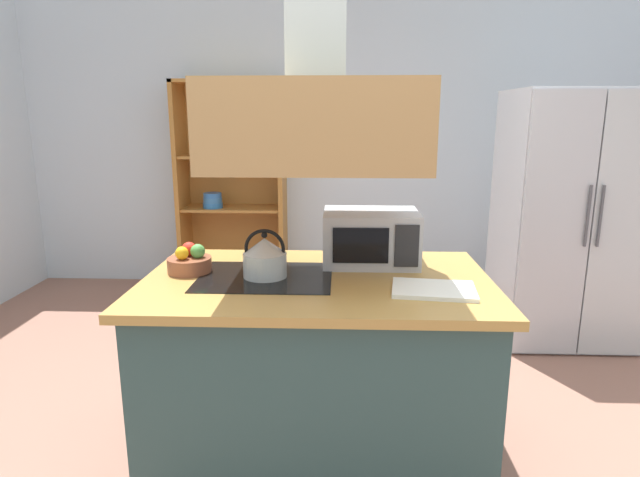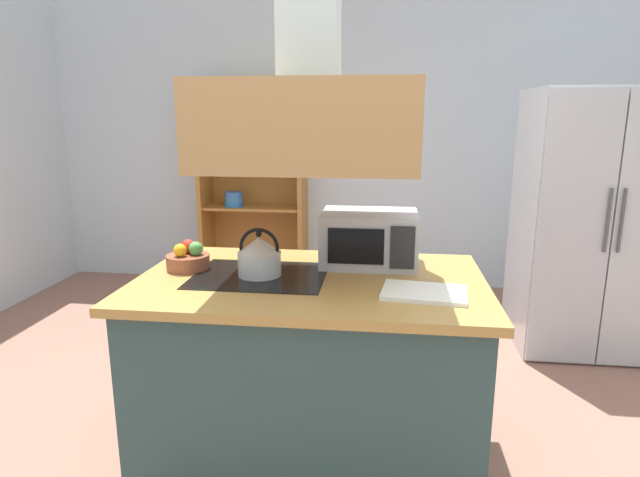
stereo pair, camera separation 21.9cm
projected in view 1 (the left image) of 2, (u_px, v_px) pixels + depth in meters
The scene contains 9 objects.
wall_back at pixel (338, 144), 5.00m from camera, with size 6.00×0.12×2.70m, color silver.
kitchen_island at pixel (317, 368), 2.48m from camera, with size 1.56×0.98×0.90m.
range_hood at pixel (317, 95), 2.20m from camera, with size 0.90×0.70×1.31m.
refrigerator at pixel (567, 218), 3.78m from camera, with size 0.90×0.78×1.79m.
dish_cabinet at pixel (233, 198), 4.94m from camera, with size 0.98×0.40×1.92m.
kettle at pixel (265, 257), 2.37m from camera, with size 0.20×0.20×0.22m.
cutting_board at pixel (434, 290), 2.19m from camera, with size 0.34×0.24×0.02m, color white.
microwave at pixel (371, 237), 2.59m from camera, with size 0.46×0.35×0.26m.
fruit_bowl at pixel (190, 262), 2.46m from camera, with size 0.20×0.20×0.13m.
Camera 1 is at (0.03, -2.08, 1.62)m, focal length 29.60 mm.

